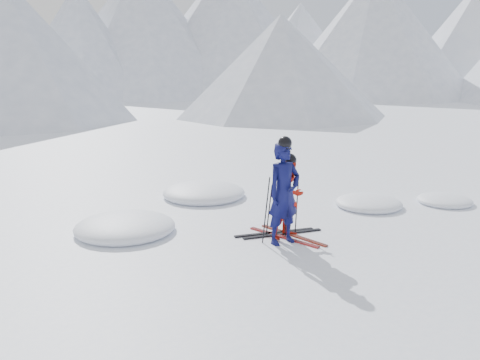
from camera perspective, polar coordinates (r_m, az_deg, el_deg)
ground at (r=11.16m, az=10.50°, el=-4.86°), size 160.00×160.00×0.00m
mountain_range at (r=45.33m, az=-13.85°, el=16.78°), size 106.15×62.94×15.53m
skier_blue at (r=9.61m, az=4.96°, el=-1.51°), size 0.75×0.53×1.96m
skier_red at (r=9.98m, az=5.52°, el=-2.10°), size 0.89×0.77×1.58m
pole_blue_left at (r=9.65m, az=2.94°, el=-3.42°), size 0.13×0.09×1.30m
pole_blue_right at (r=10.03m, az=5.30°, el=-2.83°), size 0.13×0.08×1.30m
pole_red_left at (r=10.09m, az=3.28°, el=-3.45°), size 0.11×0.09×1.05m
pole_red_right at (r=10.34m, az=6.38°, el=-3.11°), size 0.11×0.08×1.05m
ski_worn_left at (r=10.15m, az=4.87°, el=-6.41°), size 0.58×1.65×0.03m
ski_worn_right at (r=10.28m, az=5.98°, el=-6.18°), size 0.46×1.68×0.03m
ski_loose_a at (r=10.40m, az=3.88°, el=-5.91°), size 1.68×0.44×0.03m
ski_loose_b at (r=10.33m, az=4.80°, el=-6.05°), size 1.69×0.38×0.03m
snow_lumps at (r=12.03m, az=-0.98°, el=-3.33°), size 9.25×5.23×0.47m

